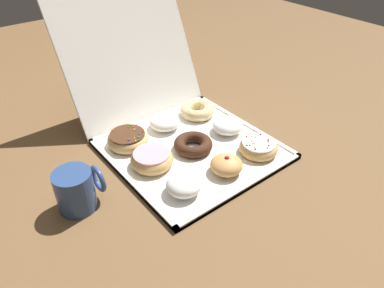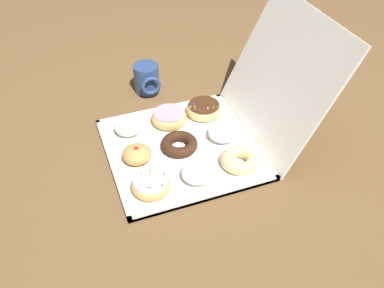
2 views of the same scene
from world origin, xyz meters
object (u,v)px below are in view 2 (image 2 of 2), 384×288
Objects in this scene: sprinkle_donut_2 at (151,185)px; cruller_donut_8 at (240,159)px; chocolate_cake_ring_donut_4 at (180,145)px; donut_box at (181,149)px; jelly_filled_donut_1 at (137,154)px; pink_frosted_donut_3 at (169,117)px; powdered_filled_donut_7 at (222,131)px; sprinkle_donut_6 at (204,109)px; powdered_filled_donut_5 at (196,173)px; coffee_mug at (147,78)px; powdered_filled_donut_0 at (128,126)px.

sprinkle_donut_2 and cruller_donut_8 have the same top height.
chocolate_cake_ring_donut_4 is at bearing 136.06° from sprinkle_donut_2.
donut_box is 5.09× the size of jelly_filled_donut_1.
pink_frosted_donut_3 is 0.13m from chocolate_cake_ring_donut_4.
pink_frosted_donut_3 is 1.24× the size of powdered_filled_donut_7.
sprinkle_donut_6 is (-0.14, 0.26, -0.00)m from jelly_filled_donut_1.
sprinkle_donut_2 is 0.98× the size of chocolate_cake_ring_donut_4.
powdered_filled_donut_5 reaches higher than sprinkle_donut_2.
chocolate_cake_ring_donut_4 is at bearing -131.89° from cruller_donut_8.
sprinkle_donut_2 is at bearing -88.71° from cruller_donut_8.
powdered_filled_donut_5 is (0.00, 0.13, 0.00)m from sprinkle_donut_2.
jelly_filled_donut_1 is at bearing -114.15° from cruller_donut_8.
coffee_mug is at bearing 159.59° from jelly_filled_donut_1.
powdered_filled_donut_5 reaches higher than cruller_donut_8.
jelly_filled_donut_1 reaches higher than donut_box.
powdered_filled_donut_0 reaches higher than sprinkle_donut_2.
sprinkle_donut_2 reaches higher than chocolate_cake_ring_donut_4.
jelly_filled_donut_1 reaches higher than powdered_filled_donut_7.
sprinkle_donut_2 is 0.26m from cruller_donut_8.
pink_frosted_donut_3 is 0.29m from cruller_donut_8.
pink_frosted_donut_3 is at bearing 175.22° from chocolate_cake_ring_donut_4.
powdered_filled_donut_0 is 0.74× the size of sprinkle_donut_6.
pink_frosted_donut_3 is at bearing -134.33° from powdered_filled_donut_7.
chocolate_cake_ring_donut_4 is 1.01× the size of coffee_mug.
powdered_filled_donut_5 is 0.30m from sprinkle_donut_6.
jelly_filled_donut_1 is at bearing -3.11° from powdered_filled_donut_0.
coffee_mug is (-0.48, -0.00, 0.02)m from powdered_filled_donut_5.
powdered_filled_donut_0 reaches higher than powdered_filled_donut_5.
sprinkle_donut_6 is 0.25m from coffee_mug.
jelly_filled_donut_1 is 0.78× the size of coffee_mug.
powdered_filled_donut_0 is 0.79× the size of chocolate_cake_ring_donut_4.
powdered_filled_donut_5 is at bearing 0.45° from coffee_mug.
jelly_filled_donut_1 reaches higher than powdered_filled_donut_0.
sprinkle_donut_6 is (-0.14, 0.13, 0.00)m from chocolate_cake_ring_donut_4.
jelly_filled_donut_1 is 0.13m from chocolate_cake_ring_donut_4.
sprinkle_donut_2 is at bearing -43.94° from chocolate_cake_ring_donut_4.
coffee_mug is (-0.35, 0.13, 0.02)m from jelly_filled_donut_1.
cruller_donut_8 is at bearing 26.31° from pink_frosted_donut_3.
sprinkle_donut_2 is at bearing -43.97° from sprinkle_donut_6.
powdered_filled_donut_7 reaches higher than sprinkle_donut_2.
powdered_filled_donut_0 is 0.26m from sprinkle_donut_2.
powdered_filled_donut_0 is 0.76× the size of pink_frosted_donut_3.
sprinkle_donut_6 is 1.08× the size of coffee_mug.
powdered_filled_donut_0 is at bearing 176.89° from jelly_filled_donut_1.
donut_box is 0.19m from sprinkle_donut_6.
sprinkle_donut_6 is at bearing 32.50° from coffee_mug.
sprinkle_donut_6 and powdered_filled_donut_7 have the same top height.
jelly_filled_donut_1 is at bearing -88.54° from chocolate_cake_ring_donut_4.
sprinkle_donut_6 is at bearing 154.42° from powdered_filled_donut_5.
powdered_filled_donut_0 reaches higher than sprinkle_donut_6.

